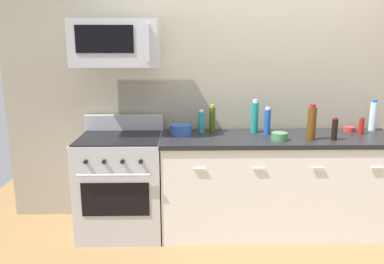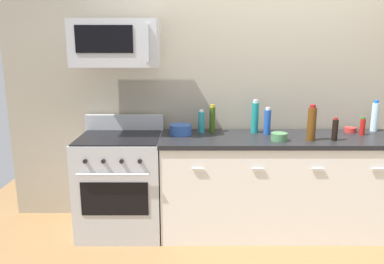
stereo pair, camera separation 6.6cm
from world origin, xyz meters
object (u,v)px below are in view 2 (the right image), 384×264
Objects in this scene: range_oven at (122,183)px; bottle_olive_oil at (213,119)px; bottle_soy_sauce_dark at (335,130)px; bottle_sparkling_teal at (255,117)px; bowl_green_glaze at (280,137)px; microwave at (117,43)px; bottle_water_clear at (375,117)px; bottle_dish_soap at (202,122)px; bottle_soda_blue at (268,122)px; bottle_wine_amber at (312,124)px; bowl_blue_mixing at (181,129)px; bowl_red_small at (351,130)px; bottle_hot_sauce_red at (363,127)px.

bottle_olive_oil reaches higher than range_oven.
range_oven is at bearing 175.78° from bottle_soy_sauce_dark.
bottle_sparkling_teal is 0.37m from bowl_green_glaze.
microwave reaches higher than bottle_water_clear.
bottle_water_clear is (2.42, 0.19, -0.69)m from microwave.
bottle_dish_soap reaches higher than range_oven.
bottle_soy_sauce_dark is (1.16, -0.31, -0.01)m from bottle_dish_soap.
bottle_soda_blue is (1.36, 0.09, 0.57)m from range_oven.
bottle_wine_amber is at bearing -153.05° from bottle_water_clear.
range_oven is 5.24× the size of bowl_blue_mixing.
bottle_water_clear is at bearing 5.46° from range_oven.
bowl_red_small is (0.76, 0.34, -0.01)m from bowl_green_glaze.
bottle_water_clear is at bearing 20.63° from bowl_green_glaze.
bottle_wine_amber reaches higher than bottle_hot_sauce_red.
range_oven is 3.56× the size of bottle_water_clear.
bowl_green_glaze is (0.67, -0.31, -0.07)m from bottle_dish_soap.
bottle_hot_sauce_red is 0.88m from bottle_soda_blue.
bottle_olive_oil is at bearing 19.08° from bowl_blue_mixing.
bottle_water_clear is 1.47× the size of bowl_blue_mixing.
bowl_blue_mixing is (-1.63, -0.11, 0.03)m from bowl_red_small.
bowl_blue_mixing is (-1.87, -0.15, -0.09)m from bottle_water_clear.
bottle_hot_sauce_red is (1.49, -0.10, -0.03)m from bottle_dish_soap.
bottle_olive_oil is (-1.05, 0.32, 0.03)m from bottle_soy_sauce_dark.
bottle_water_clear is at bearing 1.82° from bottle_olive_oil.
bottle_hot_sauce_red is (2.24, 0.07, 0.53)m from range_oven.
microwave reaches higher than bottle_wine_amber.
bottle_soy_sauce_dark reaches higher than bowl_green_glaze.
bowl_green_glaze is at bearing -179.48° from bottle_soy_sauce_dark.
range_oven is 1.81m from bottle_wine_amber.
range_oven is 1.05m from bottle_olive_oil.
bottle_sparkling_teal is (-0.44, 0.30, -0.00)m from bottle_wine_amber.
bowl_green_glaze is 0.83m from bowl_red_small.
bottle_dish_soap is at bearing 173.08° from bottle_soda_blue.
bottle_water_clear is 1.07m from bottle_soda_blue.
range_oven is 2.24m from bowl_red_small.
bottle_hot_sauce_red is (0.54, 0.20, -0.07)m from bottle_wine_amber.
microwave is at bearing -175.59° from bottle_water_clear.
bottle_water_clear reaches higher than bowl_blue_mixing.
bottle_dish_soap is 1.49m from bottle_hot_sauce_red.
bottle_olive_oil is 1.88× the size of bowl_green_glaze.
microwave is 3.40× the size of bottle_dish_soap.
bottle_wine_amber is 0.41m from bottle_soda_blue.
range_oven is at bearing 175.45° from bottle_wine_amber.
bottle_soda_blue is at bearing -34.30° from bottle_sparkling_teal.
bottle_olive_oil is 1.33m from bowl_red_small.
microwave reaches higher than range_oven.
bowl_blue_mixing is at bearing 7.99° from range_oven.
bottle_sparkling_teal is (-0.98, 0.09, 0.07)m from bottle_hot_sauce_red.
bottle_sparkling_teal is at bearing 5.41° from microwave.
range_oven is 9.58× the size of bowl_red_small.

